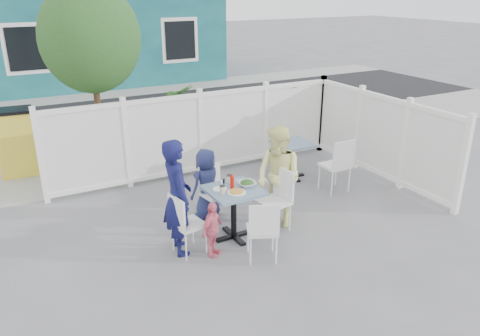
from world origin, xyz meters
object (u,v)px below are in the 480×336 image
man (177,197)px  toddler (212,230)px  spare_table (293,151)px  woman (279,177)px  utility_cabinet (17,144)px  chair_left (184,220)px  chair_back (213,188)px  chair_near (263,227)px  chair_right (278,195)px  boy (206,184)px  main_table (234,200)px

man → toddler: 0.65m
spare_table → woman: 1.93m
utility_cabinet → woman: woman is taller
chair_left → chair_back: bearing=124.8°
chair_near → woman: (0.76, 0.81, 0.27)m
chair_right → chair_back: chair_right is taller
chair_near → woman: bearing=70.8°
man → boy: size_ratio=1.44×
utility_cabinet → toddler: bearing=-60.8°
woman → chair_left: bearing=-100.7°
woman → toddler: 1.38m
utility_cabinet → chair_right: bearing=-48.1°
main_table → chair_left: 0.81m
woman → utility_cabinet: bearing=-156.5°
main_table → toddler: 0.60m
chair_near → woman: size_ratio=0.57×
woman → toddler: woman is taller
utility_cabinet → chair_near: (2.58, -4.92, -0.11)m
man → toddler: bearing=-129.2°
main_table → boy: size_ratio=0.69×
woman → chair_back: bearing=-145.3°
main_table → toddler: size_ratio=0.99×
chair_right → toddler: chair_right is taller
utility_cabinet → chair_left: size_ratio=1.42×
chair_left → toddler: 0.40m
utility_cabinet → chair_back: bearing=-49.1°
spare_table → woman: bearing=-131.0°
main_table → utility_cabinet: bearing=121.3°
man → toddler: (0.35, -0.34, -0.42)m
chair_right → chair_left: bearing=81.3°
chair_right → man: 1.57m
spare_table → chair_left: 3.27m
utility_cabinet → chair_near: utility_cabinet is taller
main_table → toddler: (-0.48, -0.29, -0.21)m
spare_table → chair_back: chair_back is taller
chair_left → woman: woman is taller
main_table → woman: woman is taller
chair_near → man: size_ratio=0.54×
utility_cabinet → chair_right: size_ratio=1.32×
man → woman: 1.63m
main_table → boy: bearing=94.4°
chair_back → boy: bearing=-57.7°
spare_table → boy: boy is taller
man → boy: bearing=-40.7°
chair_near → toddler: 0.71m
main_table → boy: 0.81m
boy → chair_near: bearing=74.4°
chair_right → woman: woman is taller
utility_cabinet → chair_near: size_ratio=1.42×
chair_near → chair_back: bearing=114.9°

